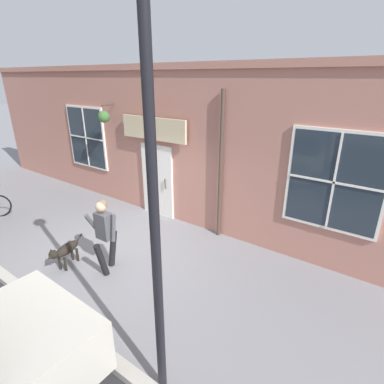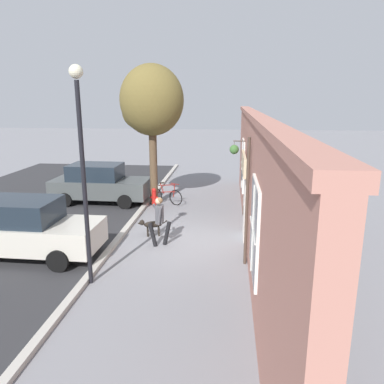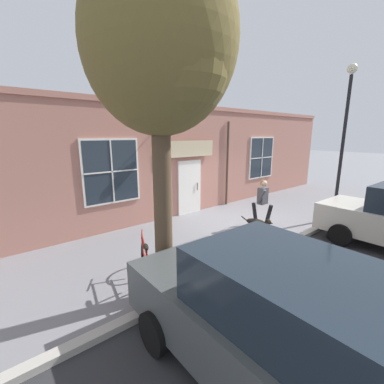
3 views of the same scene
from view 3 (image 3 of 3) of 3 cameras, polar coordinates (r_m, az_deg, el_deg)
ground_plane at (r=9.32m, az=11.14°, el=-6.83°), size 90.00×90.00×0.00m
storefront_facade at (r=10.46m, az=1.59°, el=7.32°), size 0.95×18.00×4.17m
pedestrian_walking at (r=8.99m, az=15.42°, el=-1.46°), size 0.72×0.55×1.60m
dog_on_leash at (r=8.25m, az=14.42°, el=-6.64°), size 1.01×0.40×0.61m
street_tree_by_curb at (r=4.69m, az=-6.79°, el=29.01°), size 2.69×2.42×5.99m
leaning_bicycle at (r=5.60m, az=-10.24°, el=-16.25°), size 1.60×0.78×1.00m
parked_car_nearest_curb at (r=3.54m, az=18.69°, el=-26.29°), size 4.33×1.99×1.75m
street_lamp at (r=10.51m, az=30.93°, el=12.94°), size 0.32×0.32×5.34m
fire_hydrant at (r=5.37m, az=-4.96°, el=-17.27°), size 0.34×0.20×0.77m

